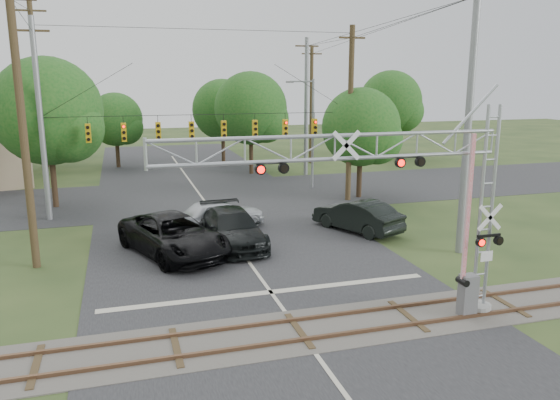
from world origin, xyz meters
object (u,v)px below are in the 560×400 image
object	(u,v)px
sedan_silver	(220,214)
traffic_signal_span	(221,121)
crossing_gantry	(398,192)
car_dark	(233,228)
streetlight	(311,128)
pickup_black	(174,235)

from	to	relation	value
sedan_silver	traffic_signal_span	bearing A→B (deg)	-29.64
crossing_gantry	car_dark	bearing A→B (deg)	107.85
crossing_gantry	streetlight	bearing A→B (deg)	77.22
pickup_black	streetlight	bearing A→B (deg)	28.00
traffic_signal_span	sedan_silver	world-z (taller)	traffic_signal_span
car_dark	sedan_silver	xyz separation A→B (m)	(-0.07, 3.16, -0.03)
car_dark	streetlight	world-z (taller)	streetlight
pickup_black	sedan_silver	distance (m)	4.82
crossing_gantry	traffic_signal_span	xyz separation A→B (m)	(-2.33, 18.36, 1.01)
pickup_black	streetlight	world-z (taller)	streetlight
pickup_black	streetlight	size ratio (longest dim) A/B	0.84
traffic_signal_span	car_dark	xyz separation A→B (m)	(-1.01, -7.97, -4.70)
traffic_signal_span	pickup_black	xyz separation A→B (m)	(-3.97, -8.67, -4.64)
traffic_signal_span	streetlight	xyz separation A→B (m)	(7.54, 4.62, -1.05)
car_dark	crossing_gantry	bearing A→B (deg)	-74.95
crossing_gantry	traffic_signal_span	bearing A→B (deg)	97.24
pickup_black	sedan_silver	world-z (taller)	pickup_black
pickup_black	sedan_silver	xyz separation A→B (m)	(2.89, 3.86, -0.09)
traffic_signal_span	streetlight	size ratio (longest dim) A/B	2.38
pickup_black	traffic_signal_span	bearing A→B (deg)	44.31
sedan_silver	streetlight	bearing A→B (deg)	-59.43
traffic_signal_span	car_dark	distance (m)	9.31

